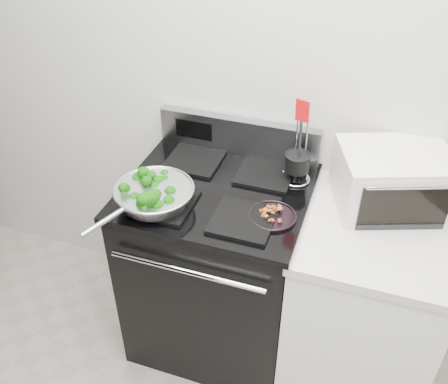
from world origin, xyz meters
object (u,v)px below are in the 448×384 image
at_px(skillet, 154,195).
at_px(utensil_holder, 297,167).
at_px(toaster_oven, 392,180).
at_px(bacon_plate, 272,214).
at_px(gas_range, 218,265).

height_order(skillet, utensil_holder, utensil_holder).
height_order(skillet, toaster_oven, toaster_oven).
bearing_deg(utensil_holder, bacon_plate, -80.73).
height_order(utensil_holder, toaster_oven, utensil_holder).
xyz_separation_m(skillet, utensil_holder, (0.51, 0.36, 0.02)).
xyz_separation_m(gas_range, utensil_holder, (0.30, 0.17, 0.53)).
distance_m(skillet, toaster_oven, 0.97).
xyz_separation_m(bacon_plate, toaster_oven, (0.43, 0.28, 0.08)).
bearing_deg(skillet, bacon_plate, 30.03).
bearing_deg(skillet, utensil_holder, 56.22).
height_order(gas_range, bacon_plate, gas_range).
relative_size(skillet, utensil_holder, 1.29).
distance_m(skillet, utensil_holder, 0.62).
bearing_deg(gas_range, utensil_holder, 29.26).
distance_m(utensil_holder, toaster_oven, 0.39).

